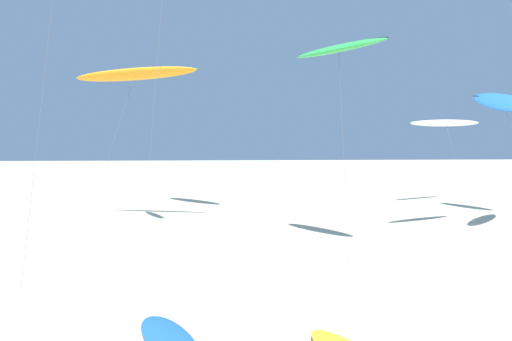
% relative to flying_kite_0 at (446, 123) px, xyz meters
% --- Properties ---
extents(flying_kite_0, '(6.22, 9.95, 7.42)m').
position_rel_flying_kite_0_xyz_m(flying_kite_0, '(0.00, 0.00, 0.00)').
color(flying_kite_0, white).
rests_on(flying_kite_0, ground).
extents(flying_kite_5, '(4.40, 6.19, 11.07)m').
position_rel_flying_kite_0_xyz_m(flying_kite_5, '(-8.59, -7.06, 3.55)').
color(flying_kite_5, green).
rests_on(flying_kite_5, ground).
extents(flying_kite_7, '(8.68, 8.68, 11.10)m').
position_rel_flying_kite_0_xyz_m(flying_kite_7, '(-20.13, 3.35, 3.32)').
color(flying_kite_7, orange).
rests_on(flying_kite_7, ground).
extents(flying_kite_8, '(3.69, 6.77, 10.08)m').
position_rel_flying_kite_0_xyz_m(flying_kite_8, '(6.88, 5.87, 1.70)').
color(flying_kite_8, blue).
rests_on(flying_kite_8, ground).
extents(grounded_kite_3, '(2.77, 4.70, 0.30)m').
position_rel_flying_kite_0_xyz_m(grounded_kite_3, '(-16.24, -18.35, -6.95)').
color(grounded_kite_3, blue).
rests_on(grounded_kite_3, ground).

